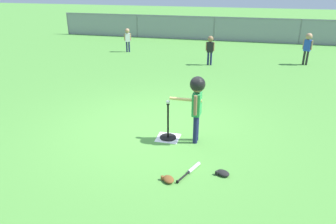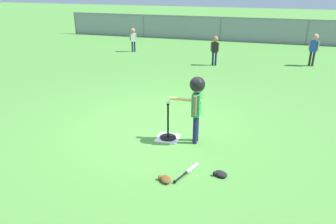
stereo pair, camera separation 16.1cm
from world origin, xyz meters
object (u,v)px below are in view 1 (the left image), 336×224
object	(u,v)px
batting_tee	(168,133)
baseball_on_tee	(168,102)
spare_bat_silver	(192,169)
glove_near_bats	(168,179)
fielder_deep_right	(308,45)
glove_by_plate	(223,173)
batter_child	(197,96)
fielder_deep_center	(128,37)
fielder_near_right	(210,46)

from	to	relation	value
batting_tee	baseball_on_tee	size ratio (longest dim) A/B	9.69
spare_bat_silver	glove_near_bats	world-z (taller)	glove_near_bats
baseball_on_tee	spare_bat_silver	size ratio (longest dim) A/B	0.12
fielder_deep_right	glove_by_plate	world-z (taller)	fielder_deep_right
fielder_deep_right	batter_child	bearing A→B (deg)	-112.83
baseball_on_tee	fielder_deep_center	world-z (taller)	fielder_deep_center
fielder_near_right	fielder_deep_right	world-z (taller)	fielder_deep_right
baseball_on_tee	fielder_deep_right	world-z (taller)	fielder_deep_right
fielder_deep_center	glove_by_plate	size ratio (longest dim) A/B	3.58
fielder_deep_center	spare_bat_silver	xyz separation A→B (m)	(4.19, -8.31, -0.59)
batting_tee	batter_child	distance (m)	0.97
fielder_deep_right	glove_near_bats	distance (m)	8.73
spare_bat_silver	batting_tee	bearing A→B (deg)	122.18
glove_near_bats	batter_child	bearing A→B (deg)	82.36
batting_tee	fielder_deep_right	bearing A→B (deg)	63.36
spare_bat_silver	fielder_deep_right	bearing A→B (deg)	70.71
fielder_near_right	fielder_deep_right	bearing A→B (deg)	14.39
spare_bat_silver	glove_by_plate	bearing A→B (deg)	1.13
batting_tee	fielder_deep_center	bearing A→B (deg)	115.96
baseball_on_tee	fielder_deep_center	bearing A→B (deg)	115.96
baseball_on_tee	glove_by_plate	world-z (taller)	baseball_on_tee
fielder_deep_right	glove_near_bats	xyz separation A→B (m)	(-3.03, -8.16, -0.69)
baseball_on_tee	batter_child	xyz separation A→B (m)	(0.54, -0.01, 0.16)
baseball_on_tee	fielder_deep_right	xyz separation A→B (m)	(3.39, 6.75, -0.03)
batter_child	glove_by_plate	xyz separation A→B (m)	(0.61, -1.03, -0.88)
baseball_on_tee	batter_child	bearing A→B (deg)	-1.03
baseball_on_tee	glove_near_bats	xyz separation A→B (m)	(0.35, -1.41, -0.72)
fielder_near_right	baseball_on_tee	bearing A→B (deg)	-90.60
fielder_near_right	glove_near_bats	size ratio (longest dim) A/B	3.79
fielder_deep_center	glove_by_plate	xyz separation A→B (m)	(4.69, -8.30, -0.59)
batting_tee	spare_bat_silver	xyz separation A→B (m)	(0.66, -1.04, -0.09)
fielder_deep_right	fielder_deep_center	size ratio (longest dim) A/B	1.15
batting_tee	glove_near_bats	xyz separation A→B (m)	(0.35, -1.41, -0.08)
baseball_on_tee	spare_bat_silver	xyz separation A→B (m)	(0.66, -1.04, -0.72)
batting_tee	baseball_on_tee	world-z (taller)	baseball_on_tee
fielder_near_right	fielder_deep_center	size ratio (longest dim) A/B	1.06
batter_child	fielder_deep_right	world-z (taller)	batter_child
fielder_near_right	glove_by_plate	distance (m)	7.04
baseball_on_tee	fielder_near_right	distance (m)	5.90
fielder_deep_center	spare_bat_silver	world-z (taller)	fielder_deep_center
batter_child	baseball_on_tee	bearing A→B (deg)	178.97
fielder_near_right	glove_near_bats	bearing A→B (deg)	-87.72
fielder_deep_right	spare_bat_silver	size ratio (longest dim) A/B	1.79
fielder_deep_right	fielder_deep_center	world-z (taller)	fielder_deep_right
batter_child	glove_near_bats	world-z (taller)	batter_child
batter_child	batting_tee	bearing A→B (deg)	178.97
batter_child	fielder_deep_center	bearing A→B (deg)	119.28
fielder_deep_center	batting_tee	bearing A→B (deg)	-64.04
fielder_near_right	fielder_deep_center	world-z (taller)	fielder_near_right
spare_bat_silver	glove_near_bats	xyz separation A→B (m)	(-0.31, -0.37, 0.01)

